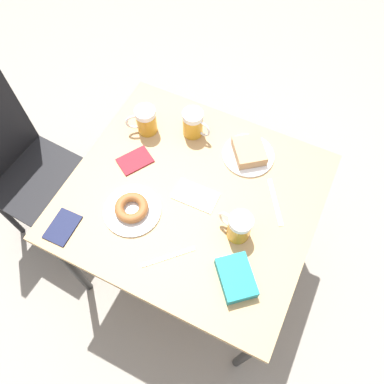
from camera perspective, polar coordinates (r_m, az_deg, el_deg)
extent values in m
plane|color=gray|center=(2.04, 0.00, -9.99)|extent=(8.00, 8.00, 0.00)
cube|color=tan|center=(1.39, 0.00, -0.69)|extent=(0.82, 0.90, 0.03)
cylinder|color=black|center=(1.61, 8.12, -23.43)|extent=(0.04, 0.04, 0.69)
cylinder|color=black|center=(1.86, 16.65, -1.67)|extent=(0.04, 0.04, 0.69)
cylinder|color=black|center=(1.75, -18.05, -10.69)|extent=(0.04, 0.04, 0.69)
cylinder|color=black|center=(1.98, -6.10, 7.59)|extent=(0.04, 0.04, 0.69)
cube|color=black|center=(1.88, -22.14, 1.53)|extent=(0.42, 0.42, 0.02)
cylinder|color=black|center=(1.95, -19.37, -7.81)|extent=(0.03, 0.03, 0.42)
cylinder|color=black|center=(2.02, -13.43, 0.12)|extent=(0.03, 0.03, 0.42)
cylinder|color=black|center=(2.13, -26.45, -3.10)|extent=(0.03, 0.03, 0.42)
cylinder|color=black|center=(2.19, -20.75, 4.02)|extent=(0.03, 0.03, 0.42)
cylinder|color=silver|center=(1.48, 8.55, 5.58)|extent=(0.20, 0.20, 0.01)
cube|color=tan|center=(1.46, 8.69, 6.17)|extent=(0.17, 0.17, 0.04)
cylinder|color=silver|center=(1.36, -9.07, -2.79)|extent=(0.21, 0.21, 0.01)
torus|color=brown|center=(1.34, -9.21, -2.38)|extent=(0.12, 0.12, 0.03)
cylinder|color=#C68C23|center=(1.52, -6.93, 10.49)|extent=(0.08, 0.08, 0.09)
cylinder|color=white|center=(1.47, -7.18, 11.92)|extent=(0.08, 0.08, 0.02)
torus|color=silver|center=(1.51, -8.70, 10.52)|extent=(0.05, 0.07, 0.08)
cylinder|color=#C68C23|center=(1.28, 7.18, -5.53)|extent=(0.08, 0.08, 0.09)
cylinder|color=white|center=(1.22, 7.48, -4.46)|extent=(0.08, 0.08, 0.02)
torus|color=silver|center=(1.27, 5.53, -4.27)|extent=(0.02, 0.08, 0.08)
cylinder|color=#C68C23|center=(1.50, 0.12, 10.16)|extent=(0.08, 0.08, 0.09)
cylinder|color=white|center=(1.45, 0.13, 11.60)|extent=(0.08, 0.08, 0.02)
torus|color=silver|center=(1.47, 1.56, 9.63)|extent=(0.02, 0.08, 0.08)
cube|color=white|center=(1.37, 0.60, -0.51)|extent=(0.09, 0.16, 0.00)
cube|color=silver|center=(1.28, -3.66, -9.85)|extent=(0.14, 0.14, 0.00)
cube|color=silver|center=(1.39, 12.55, -1.46)|extent=(0.17, 0.12, 0.00)
cube|color=maroon|center=(1.47, -8.68, 4.77)|extent=(0.15, 0.14, 0.01)
cube|color=#141938|center=(1.39, -19.12, -5.06)|extent=(0.13, 0.09, 0.01)
cube|color=teal|center=(1.25, 6.74, -12.85)|extent=(0.18, 0.17, 0.05)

